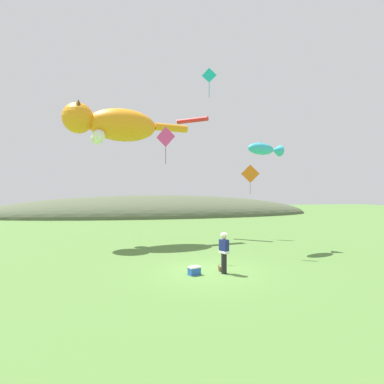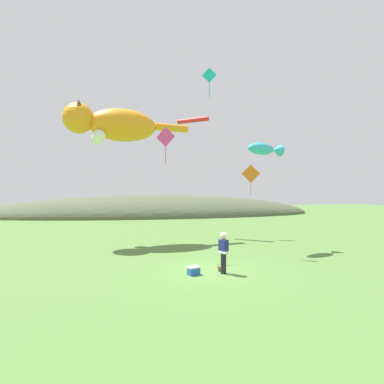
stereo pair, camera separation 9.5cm
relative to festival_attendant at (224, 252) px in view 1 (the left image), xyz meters
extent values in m
plane|color=#517A38|center=(-0.50, 0.46, -0.95)|extent=(120.00, 120.00, 0.00)
ellipsoid|color=#4C563D|center=(-0.50, 33.36, -0.95)|extent=(49.76, 15.98, 5.95)
cylinder|color=black|center=(0.00, 0.00, -0.51)|extent=(0.24, 0.24, 0.88)
cube|color=navy|center=(0.00, 0.00, 0.23)|extent=(0.40, 0.47, 0.60)
cube|color=white|center=(0.00, 0.00, -0.01)|extent=(0.42, 0.49, 0.10)
sphere|color=beige|center=(0.00, 0.00, 0.64)|extent=(0.20, 0.20, 0.20)
cylinder|color=silver|center=(0.00, 0.00, 0.73)|extent=(0.30, 0.30, 0.09)
cylinder|color=silver|center=(0.00, 0.00, 0.79)|extent=(0.20, 0.20, 0.07)
cylinder|color=olive|center=(-0.03, 0.43, -0.82)|extent=(0.14, 0.19, 0.19)
cylinder|color=brown|center=(-0.10, 0.43, -0.82)|extent=(0.02, 0.26, 0.26)
cylinder|color=brown|center=(0.04, 0.43, -0.82)|extent=(0.02, 0.26, 0.26)
cube|color=blue|center=(-1.31, 0.07, -0.80)|extent=(0.56, 0.47, 0.30)
cube|color=white|center=(-1.31, 0.07, -0.62)|extent=(0.57, 0.48, 0.06)
ellipsoid|color=orange|center=(-4.54, 9.11, 7.28)|extent=(5.15, 3.38, 2.26)
ellipsoid|color=white|center=(-4.76, 9.06, 6.87)|extent=(3.30, 1.95, 1.24)
sphere|color=orange|center=(-7.41, 8.52, 7.50)|extent=(2.03, 2.03, 2.03)
cone|color=#55330A|center=(-7.30, 7.98, 8.24)|extent=(0.85, 0.85, 0.68)
cone|color=#55330A|center=(-7.52, 9.07, 8.24)|extent=(0.85, 0.85, 0.68)
sphere|color=white|center=(-6.03, 8.11, 6.32)|extent=(0.81, 0.81, 0.81)
sphere|color=white|center=(-6.30, 9.45, 6.32)|extent=(0.81, 0.81, 0.81)
cylinder|color=orange|center=(-1.00, 9.83, 7.39)|extent=(2.54, 1.03, 0.54)
ellipsoid|color=#33B2CC|center=(3.88, 4.71, 5.24)|extent=(2.19, 1.46, 0.72)
cone|color=#33B2CC|center=(5.16, 5.20, 5.24)|extent=(0.88, 0.92, 0.72)
cone|color=#33B2CC|center=(3.83, 4.69, 5.55)|extent=(0.44, 0.44, 0.34)
sphere|color=black|center=(3.17, 4.70, 5.30)|extent=(0.17, 0.17, 0.17)
cylinder|color=red|center=(0.93, 11.32, 8.40)|extent=(2.38, 1.95, 0.36)
torus|color=white|center=(-0.15, 12.15, 8.40)|extent=(0.31, 0.38, 0.44)
cube|color=#19BFBF|center=(0.71, 5.16, 9.69)|extent=(0.87, 0.31, 0.91)
cylinder|color=black|center=(0.71, 5.17, 9.69)|extent=(0.58, 0.21, 0.02)
cube|color=#118585|center=(0.71, 5.16, 8.79)|extent=(0.03, 0.02, 0.90)
cube|color=#E53F8C|center=(-2.11, 3.75, 5.59)|extent=(0.95, 0.63, 1.12)
cylinder|color=black|center=(-2.11, 3.76, 5.59)|extent=(0.64, 0.43, 0.02)
cube|color=#A02C62|center=(-2.11, 3.75, 4.58)|extent=(0.03, 0.02, 0.90)
cube|color=orange|center=(5.08, 9.25, 3.99)|extent=(1.36, 0.45, 1.42)
cylinder|color=black|center=(5.08, 9.26, 3.99)|extent=(0.91, 0.31, 0.02)
cube|color=#A95011|center=(5.08, 9.25, 2.83)|extent=(0.03, 0.02, 0.90)
camera|label=1|loc=(-3.98, -12.46, 2.63)|focal=28.00mm
camera|label=2|loc=(-3.89, -12.48, 2.63)|focal=28.00mm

